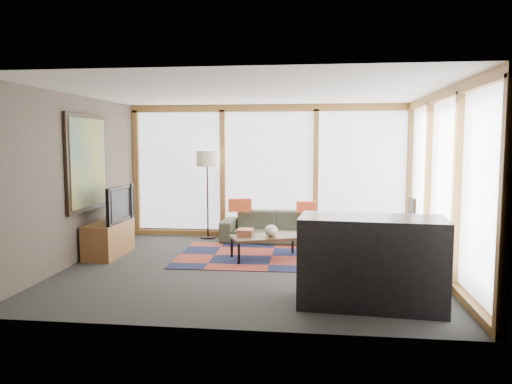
# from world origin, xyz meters

# --- Properties ---
(ground) EXTENTS (5.50, 5.50, 0.00)m
(ground) POSITION_xyz_m (0.00, 0.00, 0.00)
(ground) COLOR #282826
(ground) RESTS_ON ground
(room_envelope) EXTENTS (5.52, 5.02, 2.62)m
(room_envelope) POSITION_xyz_m (0.49, 0.56, 1.54)
(room_envelope) COLOR #494034
(room_envelope) RESTS_ON ground
(rug) EXTENTS (3.11, 2.05, 0.01)m
(rug) POSITION_xyz_m (0.22, 0.74, 0.01)
(rug) COLOR maroon
(rug) RESTS_ON ground
(sofa) EXTENTS (1.99, 0.86, 0.57)m
(sofa) POSITION_xyz_m (0.15, 1.95, 0.29)
(sofa) COLOR #313527
(sofa) RESTS_ON ground
(pillow_left) EXTENTS (0.45, 0.21, 0.24)m
(pillow_left) POSITION_xyz_m (-0.49, 1.92, 0.69)
(pillow_left) COLOR #CB4A22
(pillow_left) RESTS_ON sofa
(pillow_right) EXTENTS (0.38, 0.18, 0.20)m
(pillow_right) POSITION_xyz_m (0.75, 1.97, 0.67)
(pillow_right) COLOR #CB4A22
(pillow_right) RESTS_ON sofa
(floor_lamp) EXTENTS (0.43, 0.43, 1.71)m
(floor_lamp) POSITION_xyz_m (-1.17, 2.18, 0.85)
(floor_lamp) COLOR black
(floor_lamp) RESTS_ON ground
(coffee_table) EXTENTS (1.26, 0.96, 0.38)m
(coffee_table) POSITION_xyz_m (0.16, 0.56, 0.19)
(coffee_table) COLOR black
(coffee_table) RESTS_ON ground
(book_stack) EXTENTS (0.24, 0.30, 0.10)m
(book_stack) POSITION_xyz_m (-0.20, 0.60, 0.43)
(book_stack) COLOR brown
(book_stack) RESTS_ON coffee_table
(vase) EXTENTS (0.22, 0.22, 0.18)m
(vase) POSITION_xyz_m (0.22, 0.56, 0.47)
(vase) COLOR beige
(vase) RESTS_ON coffee_table
(bookshelf) EXTENTS (0.43, 2.34, 0.59)m
(bookshelf) POSITION_xyz_m (2.43, 0.29, 0.29)
(bookshelf) COLOR black
(bookshelf) RESTS_ON ground
(bowl_a) EXTENTS (0.22, 0.22, 0.10)m
(bowl_a) POSITION_xyz_m (2.48, -0.24, 0.64)
(bowl_a) COLOR black
(bowl_a) RESTS_ON bookshelf
(bowl_b) EXTENTS (0.18, 0.18, 0.09)m
(bowl_b) POSITION_xyz_m (2.41, 0.12, 0.63)
(bowl_b) COLOR black
(bowl_b) RESTS_ON bookshelf
(shelf_picture) EXTENTS (0.08, 0.29, 0.38)m
(shelf_picture) POSITION_xyz_m (2.49, 1.05, 0.78)
(shelf_picture) COLOR black
(shelf_picture) RESTS_ON bookshelf
(tv_console) EXTENTS (0.47, 1.12, 0.56)m
(tv_console) POSITION_xyz_m (-2.47, 0.49, 0.28)
(tv_console) COLOR brown
(tv_console) RESTS_ON ground
(television) EXTENTS (0.15, 1.04, 0.60)m
(television) POSITION_xyz_m (-2.37, 0.54, 0.86)
(television) COLOR black
(television) RESTS_ON tv_console
(bar_counter) EXTENTS (1.69, 0.89, 1.03)m
(bar_counter) POSITION_xyz_m (1.57, -1.57, 0.52)
(bar_counter) COLOR black
(bar_counter) RESTS_ON ground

